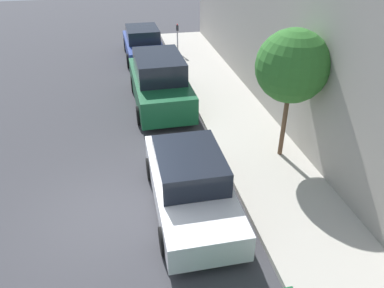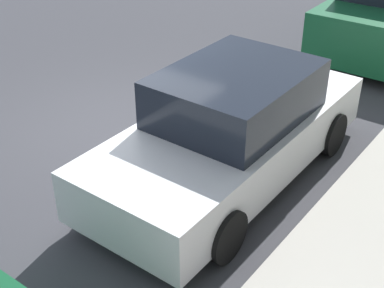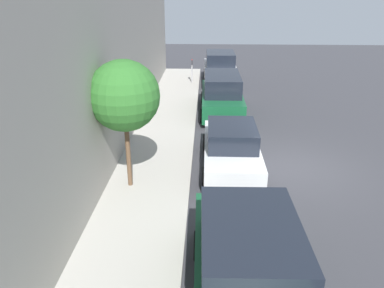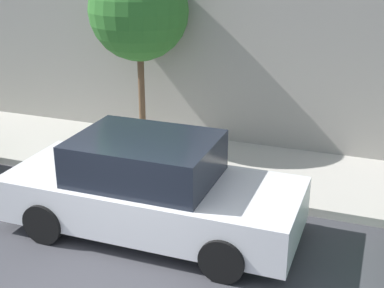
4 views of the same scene
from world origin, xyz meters
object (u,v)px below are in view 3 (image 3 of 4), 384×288
parked_suv_fourth (248,272)px  parking_meter_near (192,68)px  parked_sedan_third (231,148)px  street_tree (124,96)px  parked_suv_nearest (220,69)px  parked_minivan_second (222,94)px

parked_suv_fourth → parking_meter_near: 18.00m
parked_suv_fourth → parking_meter_near: parked_suv_fourth is taller
parked_sedan_third → street_tree: street_tree is taller
parked_suv_fourth → street_tree: street_tree is taller
parked_sedan_third → street_tree: bearing=27.4°
parked_suv_fourth → street_tree: bearing=-56.0°
parked_suv_nearest → parked_sedan_third: size_ratio=1.07×
parked_sedan_third → parking_meter_near: 11.84m
parked_suv_nearest → street_tree: (3.14, 13.78, 2.01)m
parked_suv_fourth → parked_minivan_second: bearing=-89.7°
parked_suv_nearest → parked_minivan_second: (0.10, 6.09, -0.01)m
parked_minivan_second → parking_meter_near: size_ratio=3.38×
parked_suv_nearest → parked_suv_fourth: same height
parked_minivan_second → parked_sedan_third: 6.06m
parked_suv_fourth → parked_suv_nearest: bearing=-90.1°
parked_sedan_third → parked_suv_fourth: size_ratio=0.93×
parked_minivan_second → street_tree: 8.51m
parked_suv_fourth → parked_sedan_third: bearing=-90.5°
parked_sedan_third → parked_suv_nearest: bearing=-89.9°
street_tree → parked_suv_nearest: bearing=-102.8°
parked_minivan_second → parked_suv_fourth: size_ratio=1.02×
parked_minivan_second → parked_suv_fourth: 12.27m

